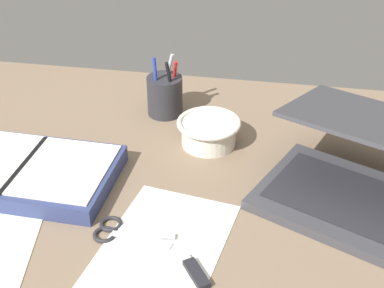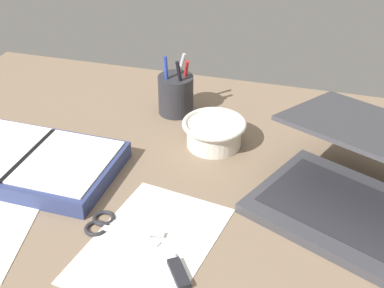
{
  "view_description": "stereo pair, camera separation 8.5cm",
  "coord_description": "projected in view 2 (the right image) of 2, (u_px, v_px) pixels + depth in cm",
  "views": [
    {
      "loc": [
        12.05,
        -75.12,
        62.77
      ],
      "look_at": [
        -2.47,
        7.0,
        9.0
      ],
      "focal_mm": 50.0,
      "sensor_mm": 36.0,
      "label": 1
    },
    {
      "loc": [
        20.29,
        -73.23,
        62.77
      ],
      "look_at": [
        -2.47,
        7.0,
        9.0
      ],
      "focal_mm": 50.0,
      "sensor_mm": 36.0,
      "label": 2
    }
  ],
  "objects": [
    {
      "name": "pen_cup",
      "position": [
        176.0,
        94.0,
        1.21
      ],
      "size": [
        8.01,
        8.01,
        14.21
      ],
      "color": "#28282D",
      "rests_on": "desk_top"
    },
    {
      "name": "paper_sheet_front",
      "position": [
        151.0,
        244.0,
        0.87
      ],
      "size": [
        22.86,
        30.21,
        0.16
      ],
      "primitive_type": "cube",
      "rotation": [
        0.0,
        0.0,
        -0.16
      ],
      "color": "white",
      "rests_on": "desk_top"
    },
    {
      "name": "desk_top",
      "position": [
        195.0,
        203.0,
        0.97
      ],
      "size": [
        140.0,
        100.0,
        2.0
      ],
      "primitive_type": "cube",
      "color": "#75604C",
      "rests_on": "ground"
    },
    {
      "name": "bowl",
      "position": [
        214.0,
        132.0,
        1.1
      ],
      "size": [
        13.3,
        13.3,
        5.58
      ],
      "color": "silver",
      "rests_on": "desk_top"
    },
    {
      "name": "scissors",
      "position": [
        109.0,
        225.0,
        0.9
      ],
      "size": [
        13.72,
        6.6,
        0.8
      ],
      "rotation": [
        0.0,
        0.0,
        -0.1
      ],
      "color": "#B7B7BC",
      "rests_on": "desk_top"
    },
    {
      "name": "usb_drive",
      "position": [
        178.0,
        272.0,
        0.81
      ],
      "size": [
        5.44,
        6.82,
        1.0
      ],
      "rotation": [
        0.0,
        0.0,
        0.61
      ],
      "color": "black",
      "rests_on": "desk_top"
    },
    {
      "name": "planner",
      "position": [
        31.0,
        161.0,
        1.04
      ],
      "size": [
        34.27,
        21.85,
        3.77
      ],
      "rotation": [
        0.0,
        0.0,
        -0.03
      ],
      "color": "navy",
      "rests_on": "desk_top"
    },
    {
      "name": "laptop",
      "position": [
        360.0,
        185.0,
        0.92
      ],
      "size": [
        41.65,
        41.92,
        15.31
      ],
      "rotation": [
        0.0,
        0.0,
        -0.43
      ],
      "color": "#38383D",
      "rests_on": "desk_top"
    }
  ]
}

